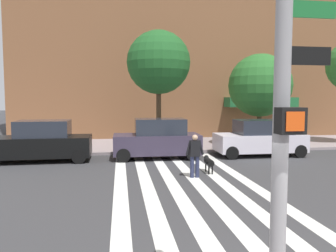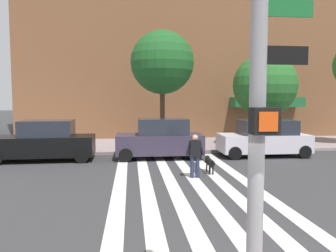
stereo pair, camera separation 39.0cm
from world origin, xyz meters
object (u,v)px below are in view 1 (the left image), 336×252
at_px(traffic_light_pole, 286,48).
at_px(street_tree_nearest, 159,63).
at_px(parked_car_behind_first, 158,139).
at_px(dog_on_leash, 209,162).
at_px(parked_car_third_in_line, 260,138).
at_px(parked_car_near_curb, 41,142).
at_px(street_tree_middle, 260,85).
at_px(pedestrian_dog_walker, 195,153).

distance_m(traffic_light_pole, street_tree_nearest, 15.39).
distance_m(parked_car_behind_first, dog_on_leash, 3.94).
relative_size(parked_car_behind_first, parked_car_third_in_line, 0.94).
relative_size(parked_car_near_curb, dog_on_leash, 4.36).
xyz_separation_m(parked_car_behind_first, street_tree_middle, (6.42, 2.42, 2.82)).
bearing_deg(parked_car_third_in_line, parked_car_behind_first, -180.00).
relative_size(parked_car_near_curb, street_tree_nearest, 0.72).
height_order(street_tree_middle, pedestrian_dog_walker, street_tree_middle).
bearing_deg(dog_on_leash, parked_car_third_in_line, 43.15).
distance_m(parked_car_near_curb, pedestrian_dog_walker, 7.82).
bearing_deg(traffic_light_pole, parked_car_near_curb, 113.21).
xyz_separation_m(parked_car_third_in_line, pedestrian_dog_walker, (-4.51, -4.27, -0.00)).
height_order(street_tree_middle, dog_on_leash, street_tree_middle).
xyz_separation_m(street_tree_middle, dog_on_leash, (-4.75, -5.95, -3.34)).
relative_size(traffic_light_pole, parked_car_third_in_line, 1.27).
xyz_separation_m(parked_car_near_curb, dog_on_leash, (7.29, -3.53, -0.48)).
height_order(parked_car_third_in_line, street_tree_middle, street_tree_middle).
relative_size(street_tree_nearest, dog_on_leash, 6.08).
bearing_deg(pedestrian_dog_walker, parked_car_third_in_line, 43.41).
relative_size(parked_car_third_in_line, pedestrian_dog_walker, 2.79).
relative_size(parked_car_behind_first, pedestrian_dog_walker, 2.63).
relative_size(parked_car_near_curb, pedestrian_dog_walker, 2.92).
height_order(parked_car_third_in_line, pedestrian_dog_walker, parked_car_third_in_line).
bearing_deg(street_tree_nearest, parked_car_behind_first, -97.98).
bearing_deg(parked_car_third_in_line, pedestrian_dog_walker, -136.59).
xyz_separation_m(parked_car_near_curb, parked_car_third_in_line, (11.06, -0.00, 0.00)).
height_order(parked_car_behind_first, pedestrian_dog_walker, parked_car_behind_first).
bearing_deg(parked_car_behind_first, parked_car_third_in_line, 0.00).
xyz_separation_m(traffic_light_pole, pedestrian_dog_walker, (1.01, 8.65, -2.59)).
xyz_separation_m(parked_car_third_in_line, street_tree_middle, (0.98, 2.42, 2.85)).
distance_m(parked_car_near_curb, street_tree_nearest, 7.61).
distance_m(parked_car_third_in_line, street_tree_middle, 3.87).
bearing_deg(traffic_light_pole, parked_car_behind_first, 89.64).
xyz_separation_m(parked_car_near_curb, street_tree_nearest, (5.95, 2.39, 4.10)).
distance_m(street_tree_nearest, pedestrian_dog_walker, 7.84).
distance_m(street_tree_middle, dog_on_leash, 8.31).
relative_size(parked_car_near_curb, street_tree_middle, 0.87).
bearing_deg(traffic_light_pole, street_tree_nearest, 88.44).
distance_m(street_tree_nearest, street_tree_middle, 6.21).
relative_size(traffic_light_pole, parked_car_near_curb, 1.21).
xyz_separation_m(parked_car_behind_first, parked_car_third_in_line, (5.44, 0.00, -0.03)).
xyz_separation_m(street_tree_nearest, street_tree_middle, (6.09, 0.03, -1.24)).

